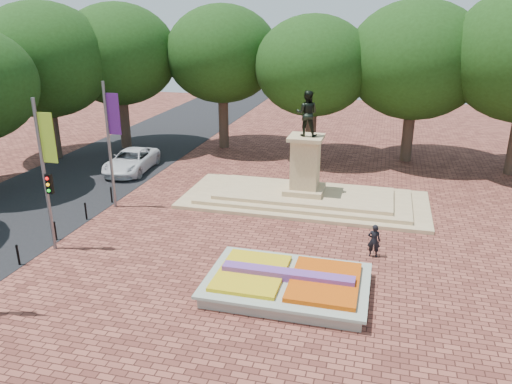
{
  "coord_description": "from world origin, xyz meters",
  "views": [
    {
      "loc": [
        4.17,
        -18.89,
        10.37
      ],
      "look_at": [
        -1.57,
        2.97,
        2.2
      ],
      "focal_mm": 35.0,
      "sensor_mm": 36.0,
      "label": 1
    }
  ],
  "objects_px": {
    "flower_bed": "(288,283)",
    "monument": "(304,187)",
    "van": "(131,161)",
    "pedestrian": "(374,241)"
  },
  "relations": [
    {
      "from": "flower_bed",
      "to": "van",
      "type": "bearing_deg",
      "value": 136.59
    },
    {
      "from": "monument",
      "to": "flower_bed",
      "type": "bearing_deg",
      "value": -84.13
    },
    {
      "from": "flower_bed",
      "to": "pedestrian",
      "type": "relative_size",
      "value": 4.05
    },
    {
      "from": "monument",
      "to": "van",
      "type": "distance_m",
      "value": 12.78
    },
    {
      "from": "flower_bed",
      "to": "pedestrian",
      "type": "bearing_deg",
      "value": 51.63
    },
    {
      "from": "van",
      "to": "flower_bed",
      "type": "bearing_deg",
      "value": -48.63
    },
    {
      "from": "flower_bed",
      "to": "monument",
      "type": "xyz_separation_m",
      "value": [
        -1.03,
        10.0,
        0.5
      ]
    },
    {
      "from": "monument",
      "to": "van",
      "type": "relative_size",
      "value": 2.59
    },
    {
      "from": "flower_bed",
      "to": "monument",
      "type": "bearing_deg",
      "value": 95.87
    },
    {
      "from": "van",
      "to": "pedestrian",
      "type": "relative_size",
      "value": 3.48
    }
  ]
}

